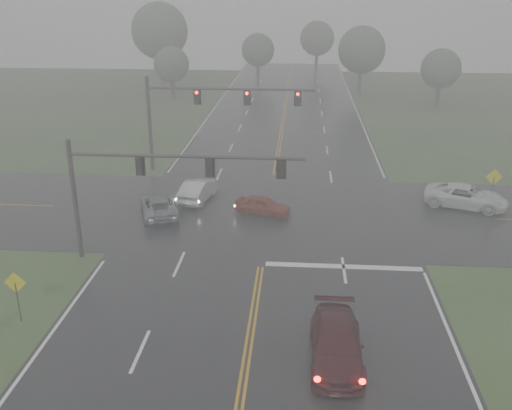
# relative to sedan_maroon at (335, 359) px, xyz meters

# --- Properties ---
(main_road) EXTENTS (18.00, 160.00, 0.02)m
(main_road) POSITION_rel_sedan_maroon_xyz_m (-3.64, 13.89, 0.00)
(main_road) COLOR black
(main_road) RESTS_ON ground
(cross_street) EXTENTS (120.00, 14.00, 0.02)m
(cross_street) POSITION_rel_sedan_maroon_xyz_m (-3.64, 15.89, 0.00)
(cross_street) COLOR black
(cross_street) RESTS_ON ground
(stop_bar) EXTENTS (8.50, 0.50, 0.01)m
(stop_bar) POSITION_rel_sedan_maroon_xyz_m (0.86, 8.29, 0.00)
(stop_bar) COLOR white
(stop_bar) RESTS_ON ground
(sedan_maroon) EXTENTS (2.13, 5.21, 1.51)m
(sedan_maroon) POSITION_rel_sedan_maroon_xyz_m (0.00, 0.00, 0.00)
(sedan_maroon) COLOR #34090E
(sedan_maroon) RESTS_ON ground
(sedan_red) EXTENTS (3.97, 2.44, 1.26)m
(sedan_red) POSITION_rel_sedan_maroon_xyz_m (-4.03, 15.55, 0.00)
(sedan_red) COLOR maroon
(sedan_red) RESTS_ON ground
(sedan_silver) EXTENTS (2.36, 4.77, 1.50)m
(sedan_silver) POSITION_rel_sedan_maroon_xyz_m (-8.80, 17.90, 0.00)
(sedan_silver) COLOR silver
(sedan_silver) RESTS_ON ground
(car_grey) EXTENTS (3.68, 5.26, 1.33)m
(car_grey) POSITION_rel_sedan_maroon_xyz_m (-10.93, 14.87, 0.00)
(car_grey) COLOR slate
(car_grey) RESTS_ON ground
(pickup_white) EXTENTS (6.03, 4.23, 1.53)m
(pickup_white) POSITION_rel_sedan_maroon_xyz_m (9.80, 17.99, 0.00)
(pickup_white) COLOR silver
(pickup_white) RESTS_ON ground
(signal_gantry_near) EXTENTS (12.59, 0.30, 6.82)m
(signal_gantry_near) POSITION_rel_sedan_maroon_xyz_m (-9.95, 8.45, 4.80)
(signal_gantry_near) COLOR black
(signal_gantry_near) RESTS_ON ground
(signal_gantry_far) EXTENTS (13.35, 0.39, 7.66)m
(signal_gantry_far) POSITION_rel_sedan_maroon_xyz_m (-9.74, 24.75, 5.37)
(signal_gantry_far) COLOR black
(signal_gantry_far) RESTS_ON ground
(sign_diamond_west) EXTENTS (1.04, 0.09, 2.49)m
(sign_diamond_west) POSITION_rel_sedan_maroon_xyz_m (-14.19, 1.76, 1.68)
(sign_diamond_west) COLOR black
(sign_diamond_west) RESTS_ON ground
(sign_diamond_east) EXTENTS (1.15, 0.15, 2.77)m
(sign_diamond_east) POSITION_rel_sedan_maroon_xyz_m (11.52, 18.08, 1.87)
(sign_diamond_east) COLOR black
(sign_diamond_east) RESTS_ON ground
(tree_nw_a) EXTENTS (4.67, 4.67, 6.86)m
(tree_nw_a) POSITION_rel_sedan_maroon_xyz_m (-18.85, 55.90, 4.50)
(tree_nw_a) COLOR #362923
(tree_nw_a) RESTS_ON ground
(tree_ne_a) EXTENTS (6.36, 6.36, 9.34)m
(tree_ne_a) POSITION_rel_sedan_maroon_xyz_m (6.32, 60.34, 6.14)
(tree_ne_a) COLOR #362923
(tree_ne_a) RESTS_ON ground
(tree_n_mid) EXTENTS (5.08, 5.08, 7.46)m
(tree_n_mid) POSITION_rel_sedan_maroon_xyz_m (-8.53, 71.03, 4.90)
(tree_n_mid) COLOR #362923
(tree_n_mid) RESTS_ON ground
(tree_e_near) EXTENTS (4.88, 4.88, 7.16)m
(tree_e_near) POSITION_rel_sedan_maroon_xyz_m (15.40, 53.26, 4.70)
(tree_e_near) COLOR #362923
(tree_e_near) RESTS_ON ground
(tree_nw_b) EXTENTS (8.27, 8.27, 12.15)m
(tree_nw_b) POSITION_rel_sedan_maroon_xyz_m (-22.68, 66.22, 7.99)
(tree_nw_b) COLOR #362923
(tree_nw_b) RESTS_ON ground
(tree_n_far) EXTENTS (5.90, 5.90, 8.66)m
(tree_n_far) POSITION_rel_sedan_maroon_xyz_m (0.84, 82.76, 5.69)
(tree_n_far) COLOR #362923
(tree_n_far) RESTS_ON ground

